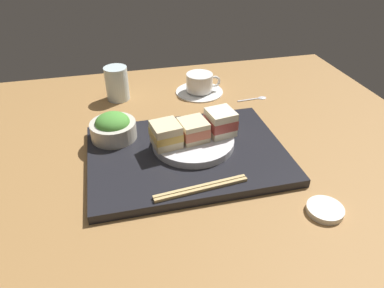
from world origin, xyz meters
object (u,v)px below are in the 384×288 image
Objects in this scene: teaspoon at (258,98)px; sandwich_far at (221,122)px; sandwich_plate at (193,142)px; sandwich_near at (164,135)px; salad_bowl at (113,127)px; sandwich_middle at (193,130)px; small_sauce_dish at (325,210)px; coffee_cup at (200,85)px; chopsticks_pair at (201,188)px; drinking_glass at (117,83)px.

sandwich_far is at bearing -131.51° from teaspoon.
sandwich_near is at bearing -172.39° from sandwich_plate.
salad_bowl is 46.99cm from teaspoon.
sandwich_near reaches higher than teaspoon.
sandwich_far is 0.75× the size of teaspoon.
small_sauce_dish is (19.85, -25.84, -5.55)cm from sandwich_middle.
sandwich_middle is (0.00, 0.00, 3.26)cm from sandwich_plate.
small_sauce_dish is at bearing -80.11° from coffee_cup.
sandwich_far reaches higher than small_sauce_dish.
chopsticks_pair is 2.06× the size of teaspoon.
small_sauce_dish is (9.98, -57.25, -2.03)cm from coffee_cup.
coffee_cup is at bearing 99.89° from small_sauce_dish.
teaspoon is (33.17, 23.73, -6.14)cm from sandwich_near.
chopsticks_pair is (4.62, -15.10, -4.11)cm from sandwich_near.
sandwich_middle is at bearing -23.27° from salad_bowl.
drinking_glass is (2.59, 25.30, 0.13)cm from salad_bowl.
sandwich_plate is 19.71cm from salad_bowl.
coffee_cup reaches higher than small_sauce_dish.
sandwich_plate is at bearing 81.90° from chopsticks_pair.
sandwich_far is at bearing 7.61° from sandwich_middle.
coffee_cup is at bearing 152.32° from teaspoon.
sandwich_far is at bearing 7.61° from sandwich_plate.
drinking_glass is (-22.32, 32.12, -1.72)cm from sandwich_far.
salad_bowl is 28.61cm from chopsticks_pair.
drinking_glass is (-8.52, 33.97, -1.45)cm from sandwich_near.
sandwich_plate is 2.01× the size of teaspoon.
sandwich_middle is 0.72× the size of drinking_glass.
sandwich_near reaches higher than sandwich_plate.
sandwich_middle is at bearing 81.90° from chopsticks_pair.
sandwich_far reaches higher than teaspoon.
teaspoon is (44.28, 15.06, -4.56)cm from salad_bowl.
sandwich_middle is 33.11cm from coffee_cup.
teaspoon is at bearing 40.97° from sandwich_plate.
sandwich_plate is at bearing -135.00° from sandwich_middle.
sandwich_plate is at bearing -23.27° from salad_bowl.
sandwich_near is 0.72× the size of drinking_glass.
coffee_cup is (27.88, 23.66, -2.27)cm from salad_bowl.
sandwich_middle is 16.62cm from chopsticks_pair.
drinking_glass reaches higher than chopsticks_pair.
sandwich_plate is 0.98× the size of chopsticks_pair.
coffee_cup is 25.45cm from drinking_glass.
sandwich_plate is 2.67× the size of sandwich_near.
sandwich_far reaches higher than chopsticks_pair.
chopsticks_pair is 24.27cm from small_sauce_dish.
sandwich_far is 30.91cm from coffee_cup.
drinking_glass is at bearing 104.99° from chopsticks_pair.
sandwich_middle is at bearing -139.03° from teaspoon.
sandwich_far is at bearing 7.61° from sandwich_near.
salad_bowl is 1.09× the size of drinking_glass.
chopsticks_pair is (-2.28, -16.02, -0.53)cm from sandwich_plate.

